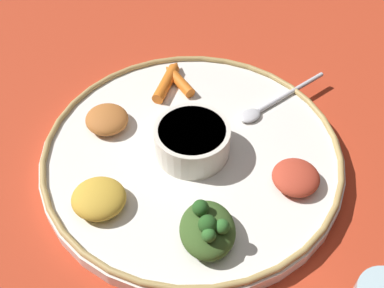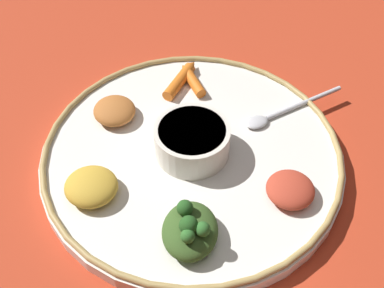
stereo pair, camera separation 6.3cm
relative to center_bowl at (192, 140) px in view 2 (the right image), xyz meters
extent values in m
plane|color=#B7381E|center=(0.00, 0.00, -0.04)|extent=(2.40, 2.40, 0.00)
cylinder|color=white|center=(0.00, 0.00, -0.03)|extent=(0.41, 0.41, 0.02)
torus|color=tan|center=(0.00, 0.00, -0.02)|extent=(0.40, 0.40, 0.01)
cylinder|color=silver|center=(0.00, 0.00, 0.00)|extent=(0.10, 0.10, 0.04)
cylinder|color=#99471E|center=(0.00, 0.00, 0.02)|extent=(0.09, 0.09, 0.01)
ellipsoid|color=silver|center=(-0.02, 0.10, -0.02)|extent=(0.03, 0.04, 0.01)
cylinder|color=silver|center=(-0.03, 0.19, -0.02)|extent=(0.03, 0.13, 0.01)
ellipsoid|color=#385623|center=(0.12, -0.05, -0.01)|extent=(0.10, 0.09, 0.03)
sphere|color=#23511E|center=(0.13, -0.05, 0.01)|extent=(0.02, 0.02, 0.02)
sphere|color=#23511E|center=(0.11, -0.05, 0.01)|extent=(0.02, 0.02, 0.02)
sphere|color=#2D6628|center=(0.14, -0.04, 0.01)|extent=(0.02, 0.02, 0.02)
sphere|color=#2D6628|center=(0.14, -0.06, 0.01)|extent=(0.02, 0.02, 0.02)
cylinder|color=orange|center=(-0.12, 0.05, -0.02)|extent=(0.06, 0.02, 0.02)
cone|color=orange|center=(-0.16, 0.05, -0.02)|extent=(0.02, 0.02, 0.01)
cylinder|color=orange|center=(-0.13, 0.03, -0.01)|extent=(0.06, 0.07, 0.02)
cone|color=orange|center=(-0.16, 0.06, -0.01)|extent=(0.02, 0.02, 0.02)
ellipsoid|color=gold|center=(0.02, -0.14, -0.01)|extent=(0.09, 0.09, 0.03)
ellipsoid|color=#B73D28|center=(0.11, 0.09, -0.01)|extent=(0.08, 0.08, 0.02)
ellipsoid|color=#B2662D|center=(-0.10, -0.08, -0.01)|extent=(0.07, 0.07, 0.02)
camera|label=1|loc=(0.36, -0.20, 0.46)|focal=44.28mm
camera|label=2|loc=(0.39, -0.14, 0.46)|focal=44.28mm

